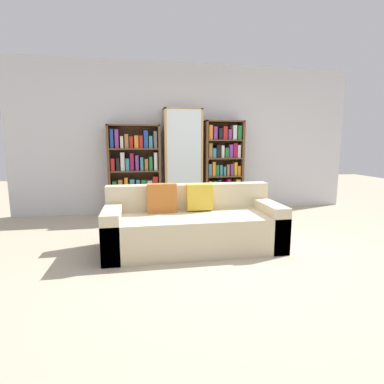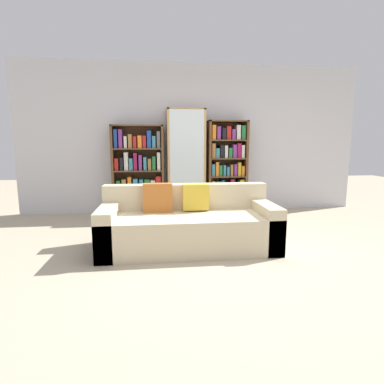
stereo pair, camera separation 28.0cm
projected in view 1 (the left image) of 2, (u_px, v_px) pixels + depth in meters
The scene contains 7 objects.
ground_plane at pixel (225, 257), 3.40m from camera, with size 16.00×16.00×0.00m, color tan.
wall_back at pixel (189, 139), 5.57m from camera, with size 6.30×0.06×2.70m.
couch at pixel (193, 225), 3.68m from camera, with size 2.10×0.86×0.79m.
bookshelf_left at pixel (135, 173), 5.29m from camera, with size 0.91×0.32×1.59m.
display_cabinet at pixel (183, 162), 5.40m from camera, with size 0.67×0.36×1.88m.
bookshelf_right at pixel (223, 168), 5.57m from camera, with size 0.72×0.32×1.68m.
wine_bottle at pixel (212, 209), 5.15m from camera, with size 0.09×0.09×0.40m.
Camera 1 is at (-0.94, -3.12, 1.28)m, focal length 28.00 mm.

